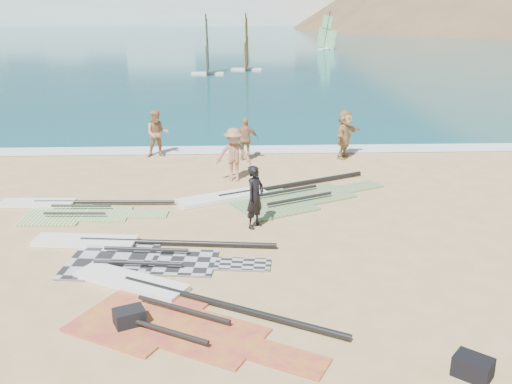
{
  "coord_description": "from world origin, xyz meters",
  "views": [
    {
      "loc": [
        -0.71,
        -9.74,
        5.54
      ],
      "look_at": [
        -0.17,
        4.0,
        1.0
      ],
      "focal_mm": 40.0,
      "sensor_mm": 36.0,
      "label": 1
    }
  ],
  "objects_px": {
    "rig_orange": "(270,196)",
    "beachgoer_mid": "(234,155)",
    "rig_red": "(164,306)",
    "beachgoer_back": "(246,139)",
    "person_wetsuit": "(255,197)",
    "beachgoer_right": "(345,134)",
    "beachgoer_left": "(157,134)",
    "gear_bag_far": "(473,367)",
    "rig_green": "(67,209)",
    "gear_bag_near": "(129,318)",
    "rig_grey": "(127,251)"
  },
  "relations": [
    {
      "from": "rig_orange",
      "to": "beachgoer_mid",
      "type": "xyz_separation_m",
      "value": [
        -1.07,
        1.8,
        0.83
      ]
    },
    {
      "from": "rig_orange",
      "to": "rig_red",
      "type": "bearing_deg",
      "value": -136.51
    },
    {
      "from": "rig_red",
      "to": "beachgoer_back",
      "type": "xyz_separation_m",
      "value": [
        1.79,
        10.88,
        0.75
      ]
    },
    {
      "from": "person_wetsuit",
      "to": "beachgoer_mid",
      "type": "distance_m",
      "value": 4.19
    },
    {
      "from": "rig_red",
      "to": "person_wetsuit",
      "type": "xyz_separation_m",
      "value": [
        1.89,
        4.14,
        0.78
      ]
    },
    {
      "from": "beachgoer_mid",
      "to": "beachgoer_right",
      "type": "relative_size",
      "value": 0.96
    },
    {
      "from": "beachgoer_back",
      "to": "beachgoer_left",
      "type": "bearing_deg",
      "value": -14.61
    },
    {
      "from": "rig_red",
      "to": "beachgoer_mid",
      "type": "distance_m",
      "value": 8.44
    },
    {
      "from": "rig_orange",
      "to": "rig_red",
      "type": "relative_size",
      "value": 1.19
    },
    {
      "from": "rig_red",
      "to": "rig_orange",
      "type": "bearing_deg",
      "value": 98.66
    },
    {
      "from": "beachgoer_mid",
      "to": "beachgoer_back",
      "type": "relative_size",
      "value": 1.1
    },
    {
      "from": "rig_orange",
      "to": "gear_bag_far",
      "type": "height_order",
      "value": "gear_bag_far"
    },
    {
      "from": "rig_green",
      "to": "gear_bag_near",
      "type": "bearing_deg",
      "value": -63.34
    },
    {
      "from": "gear_bag_near",
      "to": "beachgoer_left",
      "type": "relative_size",
      "value": 0.3
    },
    {
      "from": "beachgoer_mid",
      "to": "gear_bag_near",
      "type": "bearing_deg",
      "value": -97.9
    },
    {
      "from": "rig_green",
      "to": "rig_red",
      "type": "xyz_separation_m",
      "value": [
        3.37,
        -5.62,
        0.0
      ]
    },
    {
      "from": "rig_grey",
      "to": "rig_orange",
      "type": "relative_size",
      "value": 0.91
    },
    {
      "from": "rig_grey",
      "to": "rig_red",
      "type": "bearing_deg",
      "value": -59.46
    },
    {
      "from": "beachgoer_left",
      "to": "beachgoer_right",
      "type": "distance_m",
      "value": 7.06
    },
    {
      "from": "rig_red",
      "to": "gear_bag_far",
      "type": "distance_m",
      "value": 5.54
    },
    {
      "from": "rig_orange",
      "to": "rig_grey",
      "type": "bearing_deg",
      "value": -158.57
    },
    {
      "from": "rig_green",
      "to": "beachgoer_back",
      "type": "xyz_separation_m",
      "value": [
        5.17,
        5.26,
        0.75
      ]
    },
    {
      "from": "rig_green",
      "to": "beachgoer_left",
      "type": "distance_m",
      "value": 6.25
    },
    {
      "from": "gear_bag_near",
      "to": "beachgoer_back",
      "type": "distance_m",
      "value": 11.73
    },
    {
      "from": "rig_orange",
      "to": "gear_bag_far",
      "type": "xyz_separation_m",
      "value": [
        2.63,
        -8.78,
        0.12
      ]
    },
    {
      "from": "rig_grey",
      "to": "rig_red",
      "type": "xyz_separation_m",
      "value": [
        1.16,
        -2.59,
        0.0
      ]
    },
    {
      "from": "gear_bag_near",
      "to": "rig_green",
      "type": "bearing_deg",
      "value": 114.38
    },
    {
      "from": "rig_grey",
      "to": "beachgoer_mid",
      "type": "bearing_deg",
      "value": 72.71
    },
    {
      "from": "rig_green",
      "to": "rig_red",
      "type": "relative_size",
      "value": 0.92
    },
    {
      "from": "rig_orange",
      "to": "person_wetsuit",
      "type": "bearing_deg",
      "value": -128.64
    },
    {
      "from": "rig_green",
      "to": "beachgoer_left",
      "type": "relative_size",
      "value": 2.81
    },
    {
      "from": "beachgoer_left",
      "to": "beachgoer_back",
      "type": "height_order",
      "value": "beachgoer_left"
    },
    {
      "from": "gear_bag_near",
      "to": "beachgoer_right",
      "type": "distance_m",
      "value": 13.16
    },
    {
      "from": "beachgoer_mid",
      "to": "beachgoer_left",
      "type": "bearing_deg",
      "value": 135.86
    },
    {
      "from": "rig_grey",
      "to": "beachgoer_left",
      "type": "height_order",
      "value": "beachgoer_left"
    },
    {
      "from": "rig_orange",
      "to": "gear_bag_far",
      "type": "bearing_deg",
      "value": -99.41
    },
    {
      "from": "rig_green",
      "to": "rig_orange",
      "type": "xyz_separation_m",
      "value": [
        5.79,
        0.87,
        0.0
      ]
    },
    {
      "from": "gear_bag_near",
      "to": "beachgoer_mid",
      "type": "height_order",
      "value": "beachgoer_mid"
    },
    {
      "from": "rig_green",
      "to": "rig_red",
      "type": "bearing_deg",
      "value": -56.74
    },
    {
      "from": "rig_grey",
      "to": "beachgoer_right",
      "type": "height_order",
      "value": "beachgoer_right"
    },
    {
      "from": "beachgoer_left",
      "to": "beachgoer_right",
      "type": "xyz_separation_m",
      "value": [
        7.05,
        -0.47,
        0.02
      ]
    },
    {
      "from": "gear_bag_near",
      "to": "gear_bag_far",
      "type": "relative_size",
      "value": 0.94
    },
    {
      "from": "beachgoer_right",
      "to": "beachgoer_left",
      "type": "bearing_deg",
      "value": 121.58
    },
    {
      "from": "gear_bag_near",
      "to": "person_wetsuit",
      "type": "distance_m",
      "value": 5.37
    },
    {
      "from": "beachgoer_left",
      "to": "gear_bag_far",
      "type": "bearing_deg",
      "value": -73.29
    },
    {
      "from": "rig_orange",
      "to": "rig_red",
      "type": "height_order",
      "value": "rig_orange"
    },
    {
      "from": "gear_bag_far",
      "to": "person_wetsuit",
      "type": "relative_size",
      "value": 0.34
    },
    {
      "from": "rig_grey",
      "to": "rig_green",
      "type": "relative_size",
      "value": 1.17
    },
    {
      "from": "gear_bag_far",
      "to": "person_wetsuit",
      "type": "bearing_deg",
      "value": 116.16
    },
    {
      "from": "gear_bag_far",
      "to": "beachgoer_back",
      "type": "bearing_deg",
      "value": 103.89
    }
  ]
}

